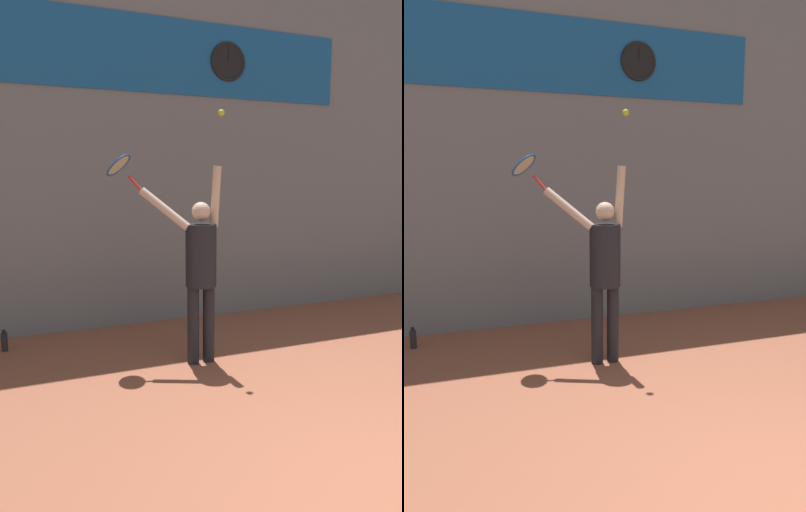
% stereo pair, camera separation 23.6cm
% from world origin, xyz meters
% --- Properties ---
extents(back_wall, '(18.00, 0.10, 5.00)m').
position_xyz_m(back_wall, '(0.00, 4.86, 2.50)').
color(back_wall, slate).
rests_on(back_wall, ground_plane).
extents(sponsor_banner, '(5.03, 0.02, 0.99)m').
position_xyz_m(sponsor_banner, '(0.00, 4.80, 3.68)').
color(sponsor_banner, '#195B9E').
extents(scoreboard_clock, '(0.54, 0.05, 0.54)m').
position_xyz_m(scoreboard_clock, '(0.73, 4.78, 3.68)').
color(scoreboard_clock, black).
extents(tennis_player, '(0.85, 0.55, 2.17)m').
position_xyz_m(tennis_player, '(-0.44, 3.06, 1.11)').
color(tennis_player, black).
rests_on(tennis_player, ground_plane).
extents(tennis_racket, '(0.43, 0.42, 0.41)m').
position_xyz_m(tennis_racket, '(-1.18, 3.54, 2.16)').
color(tennis_racket, red).
extents(tennis_ball, '(0.07, 0.07, 0.07)m').
position_xyz_m(tennis_ball, '(-0.20, 3.04, 2.72)').
color(tennis_ball, '#CCDB2D').
extents(water_bottle, '(0.08, 0.08, 0.26)m').
position_xyz_m(water_bottle, '(-2.44, 4.31, 0.12)').
color(water_bottle, '#262628').
rests_on(water_bottle, ground_plane).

